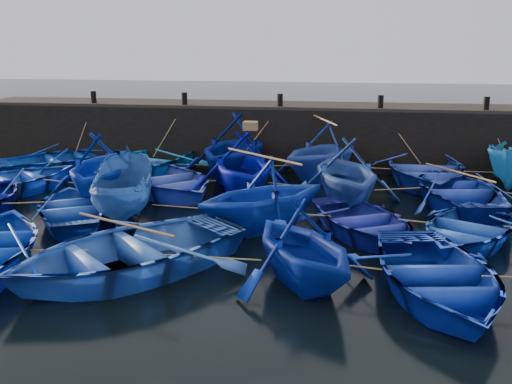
# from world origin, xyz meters

# --- Properties ---
(ground) EXTENTS (120.00, 120.00, 0.00)m
(ground) POSITION_xyz_m (0.00, 0.00, 0.00)
(ground) COLOR black
(ground) RESTS_ON ground
(quay_wall) EXTENTS (26.00, 2.50, 2.50)m
(quay_wall) POSITION_xyz_m (0.00, 10.50, 1.25)
(quay_wall) COLOR black
(quay_wall) RESTS_ON ground
(quay_top) EXTENTS (26.00, 2.50, 0.12)m
(quay_top) POSITION_xyz_m (0.00, 10.50, 2.56)
(quay_top) COLOR black
(quay_top) RESTS_ON quay_wall
(bollard_0) EXTENTS (0.24, 0.24, 0.50)m
(bollard_0) POSITION_xyz_m (-8.00, 9.60, 2.87)
(bollard_0) COLOR black
(bollard_0) RESTS_ON quay_top
(bollard_1) EXTENTS (0.24, 0.24, 0.50)m
(bollard_1) POSITION_xyz_m (-4.00, 9.60, 2.87)
(bollard_1) COLOR black
(bollard_1) RESTS_ON quay_top
(bollard_2) EXTENTS (0.24, 0.24, 0.50)m
(bollard_2) POSITION_xyz_m (0.00, 9.60, 2.87)
(bollard_2) COLOR black
(bollard_2) RESTS_ON quay_top
(bollard_3) EXTENTS (0.24, 0.24, 0.50)m
(bollard_3) POSITION_xyz_m (4.00, 9.60, 2.87)
(bollard_3) COLOR black
(bollard_3) RESTS_ON quay_top
(bollard_4) EXTENTS (0.24, 0.24, 0.50)m
(bollard_4) POSITION_xyz_m (8.00, 9.60, 2.87)
(bollard_4) COLOR black
(bollard_4) RESTS_ON quay_top
(boat_0) EXTENTS (6.40, 6.31, 1.09)m
(boat_0) POSITION_xyz_m (-8.68, 7.67, 0.54)
(boat_0) COLOR #093791
(boat_0) RESTS_ON ground
(boat_1) EXTENTS (5.62, 6.73, 1.20)m
(boat_1) POSITION_xyz_m (-5.14, 7.42, 0.60)
(boat_1) COLOR blue
(boat_1) RESTS_ON ground
(boat_2) EXTENTS (4.96, 5.51, 2.57)m
(boat_2) POSITION_xyz_m (-1.51, 7.46, 1.29)
(boat_2) COLOR navy
(boat_2) RESTS_ON ground
(boat_3) EXTENTS (5.55, 5.71, 2.29)m
(boat_3) POSITION_xyz_m (1.85, 8.02, 1.15)
(boat_3) COLOR blue
(boat_3) RESTS_ON ground
(boat_4) EXTENTS (4.28, 5.89, 1.20)m
(boat_4) POSITION_xyz_m (5.63, 7.78, 0.60)
(boat_4) COLOR navy
(boat_4) RESTS_ON ground
(boat_6) EXTENTS (5.34, 5.81, 0.98)m
(boat_6) POSITION_xyz_m (-8.77, 4.36, 0.49)
(boat_6) COLOR blue
(boat_6) RESTS_ON ground
(boat_7) EXTENTS (4.49, 5.00, 2.34)m
(boat_7) POSITION_xyz_m (-5.34, 3.97, 1.17)
(boat_7) COLOR #0324A1
(boat_7) RESTS_ON ground
(boat_8) EXTENTS (6.20, 6.34, 1.07)m
(boat_8) POSITION_xyz_m (-3.38, 4.96, 0.54)
(boat_8) COLOR blue
(boat_8) RESTS_ON ground
(boat_9) EXTENTS (5.19, 5.53, 2.33)m
(boat_9) POSITION_xyz_m (-0.77, 5.03, 1.17)
(boat_9) COLOR #0008A7
(boat_9) RESTS_ON ground
(boat_10) EXTENTS (4.73, 5.17, 2.30)m
(boat_10) POSITION_xyz_m (2.74, 4.56, 1.15)
(boat_10) COLOR #244790
(boat_10) RESTS_ON ground
(boat_11) EXTENTS (4.40, 5.61, 1.06)m
(boat_11) POSITION_xyz_m (6.34, 5.19, 0.53)
(boat_11) COLOR #1933A3
(boat_11) RESTS_ON ground
(boat_14) EXTENTS (4.65, 5.15, 0.88)m
(boat_14) POSITION_xyz_m (-5.28, 1.65, 0.44)
(boat_14) COLOR #1C41AA
(boat_14) RESTS_ON ground
(boat_15) EXTENTS (2.88, 4.82, 1.75)m
(boat_15) POSITION_xyz_m (-3.78, 1.85, 0.88)
(boat_15) COLOR navy
(boat_15) RESTS_ON ground
(boat_16) EXTENTS (5.33, 5.26, 2.12)m
(boat_16) POSITION_xyz_m (0.43, 1.63, 1.06)
(boat_16) COLOR #082B9E
(boat_16) RESTS_ON ground
(boat_17) EXTENTS (4.85, 5.38, 0.92)m
(boat_17) POSITION_xyz_m (3.25, 1.51, 0.46)
(boat_17) COLOR navy
(boat_17) RESTS_ON ground
(boat_18) EXTENTS (4.91, 5.45, 0.93)m
(boat_18) POSITION_xyz_m (5.91, 1.32, 0.46)
(boat_18) COLOR #1944B0
(boat_18) RESTS_ON ground
(boat_22) EXTENTS (6.91, 7.03, 1.19)m
(boat_22) POSITION_xyz_m (-2.21, -1.96, 0.60)
(boat_22) COLOR blue
(boat_22) RESTS_ON ground
(boat_23) EXTENTS (4.67, 4.81, 1.93)m
(boat_23) POSITION_xyz_m (1.81, -1.96, 0.97)
(boat_23) COLOR navy
(boat_23) RESTS_ON ground
(boat_24) EXTENTS (4.35, 5.51, 1.03)m
(boat_24) POSITION_xyz_m (4.62, -2.13, 0.52)
(boat_24) COLOR #0E2DA4
(boat_24) RESTS_ON ground
(wooden_crate) EXTENTS (0.47, 0.39, 0.28)m
(wooden_crate) POSITION_xyz_m (-0.47, 5.03, 2.47)
(wooden_crate) COLOR brown
(wooden_crate) RESTS_ON boat_9
(mooring_ropes) EXTENTS (17.66, 11.75, 2.10)m
(mooring_ropes) POSITION_xyz_m (0.06, 4.94, 0.88)
(mooring_ropes) COLOR tan
(mooring_ropes) RESTS_ON ground
(loose_oars) EXTENTS (10.81, 12.06, 1.29)m
(loose_oars) POSITION_xyz_m (1.60, 3.22, 1.70)
(loose_oars) COLOR #99724C
(loose_oars) RESTS_ON ground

